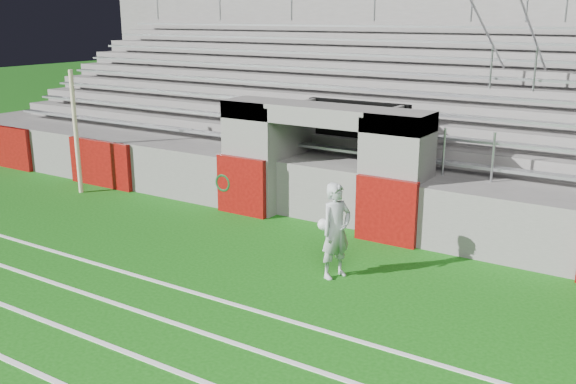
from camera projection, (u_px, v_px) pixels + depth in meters
The scene contains 5 objects.
ground at pixel (225, 272), 11.55m from camera, with size 90.00×90.00×0.00m, color #12530D.
field_post at pixel (76, 132), 16.27m from camera, with size 0.11×0.11×3.16m, color beige.
stadium_structure at pixel (403, 127), 17.62m from camera, with size 26.00×8.48×5.42m.
goalkeeper_with_ball at pixel (336, 231), 11.11m from camera, with size 0.60×0.72×1.71m.
hose_coil at pixel (224, 183), 14.93m from camera, with size 0.51×0.14×0.51m.
Camera 1 is at (6.75, -8.44, 4.48)m, focal length 40.00 mm.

